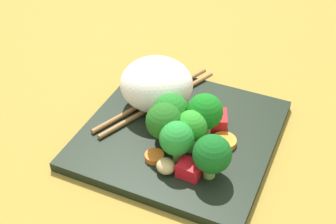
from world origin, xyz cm
name	(u,v)px	position (x,y,z in cm)	size (l,w,h in cm)	color
ground_plane	(180,143)	(0.00, 0.00, -1.00)	(110.00, 110.00, 2.00)	olive
square_plate	(180,134)	(0.00, 0.00, 0.65)	(24.08, 24.08, 1.31)	black
rice_mound	(157,84)	(-3.54, -5.12, 4.87)	(9.94, 9.19, 7.13)	white
broccoli_floret_0	(164,123)	(3.60, -0.56, 5.18)	(4.50, 4.50, 6.37)	#5B9338
broccoli_floret_1	(191,127)	(2.60, 2.61, 4.82)	(3.86, 3.86, 5.71)	#67A74E
broccoli_floret_2	(171,112)	(0.89, -0.89, 4.73)	(4.63, 4.63, 5.90)	#70A84B
broccoli_floret_3	(206,111)	(-0.35, 3.30, 5.47)	(4.53, 4.53, 6.64)	#669F47
broccoli_floret_4	(177,139)	(5.32, 1.88, 4.88)	(4.13, 4.13, 5.77)	#73BD53
broccoli_floret_5	(212,155)	(5.68, 6.46, 4.57)	(4.54, 4.54, 5.67)	#71A945
carrot_slice_0	(213,153)	(2.59, 5.58, 1.68)	(2.28, 2.28, 0.75)	orange
carrot_slice_1	(223,144)	(0.43, 6.06, 1.67)	(3.17, 3.17, 0.74)	orange
carrot_slice_2	(187,126)	(-0.88, 0.58, 1.52)	(2.68, 2.68, 0.43)	orange
carrot_slice_3	(154,156)	(6.13, -0.68, 1.66)	(2.37, 2.37, 0.72)	orange
pepper_chunk_0	(190,169)	(6.71, 4.21, 2.19)	(2.73, 2.30, 1.77)	red
pepper_chunk_1	(214,121)	(-2.45, 3.72, 2.38)	(3.08, 3.35, 2.14)	red
chicken_piece_1	(166,166)	(7.44, 1.47, 2.17)	(2.41, 2.22, 1.72)	tan
chopstick_pair	(156,101)	(-3.99, -5.42, 1.63)	(20.30, 9.80, 0.66)	#9B6C3C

